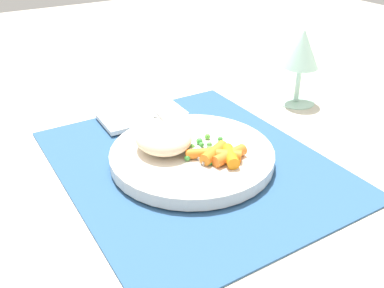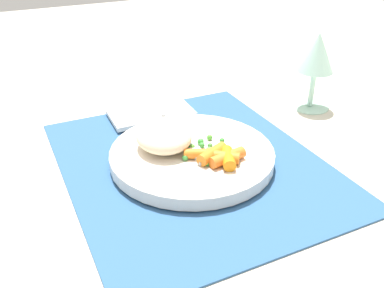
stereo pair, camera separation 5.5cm
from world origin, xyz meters
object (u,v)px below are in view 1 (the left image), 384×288
Objects in this scene: rice_mound at (163,138)px; napkin at (141,115)px; carrot_portion at (222,155)px; wine_glass at (302,52)px; plate at (192,155)px; fork at (183,139)px.

napkin is (-0.15, 0.03, -0.03)m from rice_mound.
napkin is at bearing 167.69° from rice_mound.
wine_glass is at bearing 116.38° from carrot_portion.
plate is 0.03m from fork.
carrot_portion is 0.22m from napkin.
napkin is (-0.22, -0.02, -0.02)m from carrot_portion.
plate is at bearing -5.20° from fork.
rice_mound is at bearing -124.29° from plate.
rice_mound is 0.44× the size of fork.
carrot_portion is 0.54× the size of napkin.
carrot_portion is at bearing 39.25° from rice_mound.
fork reaches higher than plate.
rice_mound is at bearing -78.72° from wine_glass.
plate is 0.05m from rice_mound.
rice_mound is 0.16m from napkin.
plate is at bearing 55.71° from rice_mound.
rice_mound is 0.60× the size of napkin.
rice_mound is at bearing -12.31° from napkin.
plate reaches higher than napkin.
plate is 0.05m from carrot_portion.
fork is 1.39× the size of wine_glass.
wine_glass reaches higher than carrot_portion.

